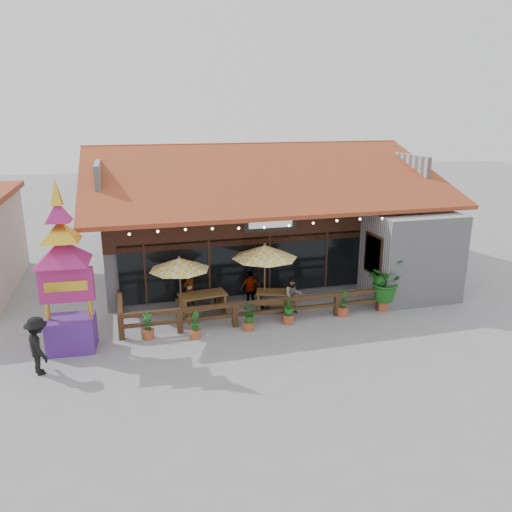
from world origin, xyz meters
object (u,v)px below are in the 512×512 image
object	(u,v)px
thai_sign_tower	(63,256)
umbrella_right	(265,252)
tropical_plant	(384,281)
picnic_table_right	(276,297)
pedestrian	(38,346)
picnic_table_left	(203,301)
umbrella_left	(179,264)

from	to	relation	value
thai_sign_tower	umbrella_right	bearing A→B (deg)	13.22
tropical_plant	thai_sign_tower	bearing A→B (deg)	-177.96
picnic_table_right	tropical_plant	bearing A→B (deg)	-15.80
tropical_plant	picnic_table_right	bearing A→B (deg)	164.20
picnic_table_right	thai_sign_tower	xyz separation A→B (m)	(-7.50, -1.55, 2.71)
umbrella_right	pedestrian	world-z (taller)	umbrella_right
umbrella_right	picnic_table_left	xyz separation A→B (m)	(-2.44, 0.11, -1.78)
picnic_table_left	tropical_plant	bearing A→B (deg)	-11.06
umbrella_left	thai_sign_tower	distance (m)	4.30
umbrella_left	picnic_table_right	xyz separation A→B (m)	(3.72, -0.18, -1.61)
picnic_table_left	pedestrian	xyz separation A→B (m)	(-5.41, -3.15, 0.32)
picnic_table_left	picnic_table_right	distance (m)	2.90
umbrella_right	picnic_table_right	bearing A→B (deg)	-12.61
umbrella_left	tropical_plant	size ratio (longest dim) A/B	1.24
umbrella_right	tropical_plant	bearing A→B (deg)	-15.48
picnic_table_left	thai_sign_tower	size ratio (longest dim) A/B	0.33
picnic_table_right	thai_sign_tower	distance (m)	8.12
umbrella_left	picnic_table_right	bearing A→B (deg)	-2.83
thai_sign_tower	pedestrian	xyz separation A→B (m)	(-0.80, -1.39, -2.31)
umbrella_right	thai_sign_tower	world-z (taller)	thai_sign_tower
picnic_table_right	thai_sign_tower	size ratio (longest dim) A/B	0.31
umbrella_left	umbrella_right	size ratio (longest dim) A/B	0.88
umbrella_left	picnic_table_right	distance (m)	4.06
umbrella_right	picnic_table_left	bearing A→B (deg)	177.43
umbrella_left	thai_sign_tower	bearing A→B (deg)	-155.30
umbrella_left	pedestrian	distance (m)	5.68
umbrella_right	tropical_plant	distance (m)	4.81
umbrella_right	pedestrian	xyz separation A→B (m)	(-7.85, -3.04, -1.46)
picnic_table_left	picnic_table_right	world-z (taller)	picnic_table_left
picnic_table_left	pedestrian	bearing A→B (deg)	-149.78
umbrella_right	tropical_plant	xyz separation A→B (m)	(4.49, -1.24, -1.19)
picnic_table_left	pedestrian	size ratio (longest dim) A/B	1.10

